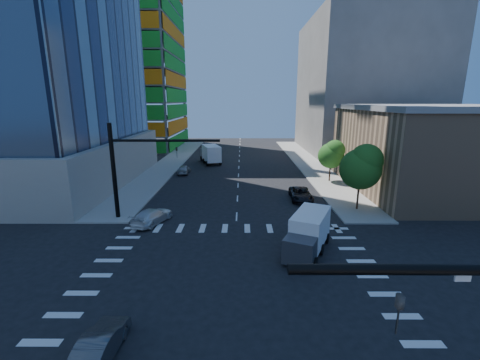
{
  "coord_description": "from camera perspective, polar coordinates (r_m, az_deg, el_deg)",
  "views": [
    {
      "loc": [
        0.5,
        -17.76,
        11.09
      ],
      "look_at": [
        0.36,
        8.0,
        4.71
      ],
      "focal_mm": 24.0,
      "sensor_mm": 36.0,
      "label": 1
    }
  ],
  "objects": [
    {
      "name": "ground",
      "position": [
        20.94,
        -1.15,
        -18.06
      ],
      "size": [
        160.0,
        160.0,
        0.0
      ],
      "primitive_type": "plane",
      "color": "black",
      "rests_on": "ground"
    },
    {
      "name": "road_markings",
      "position": [
        20.94,
        -1.15,
        -18.05
      ],
      "size": [
        20.0,
        20.0,
        0.01
      ],
      "primitive_type": "cube",
      "color": "silver",
      "rests_on": "ground"
    },
    {
      "name": "sidewalk_ne",
      "position": [
        60.01,
        11.87,
        3.04
      ],
      "size": [
        5.0,
        60.0,
        0.15
      ],
      "primitive_type": "cube",
      "color": "#9C9A94",
      "rests_on": "ground"
    },
    {
      "name": "sidewalk_nw",
      "position": [
        60.22,
        -12.17,
        3.06
      ],
      "size": [
        5.0,
        60.0,
        0.15
      ],
      "primitive_type": "cube",
      "color": "#9C9A94",
      "rests_on": "ground"
    },
    {
      "name": "construction_building",
      "position": [
        85.51,
        -20.3,
        22.22
      ],
      "size": [
        25.16,
        34.5,
        70.6
      ],
      "color": "gray",
      "rests_on": "ground"
    },
    {
      "name": "commercial_building",
      "position": [
        47.06,
        31.82,
        4.78
      ],
      "size": [
        20.5,
        22.5,
        10.6
      ],
      "color": "tan",
      "rests_on": "ground"
    },
    {
      "name": "bg_building_ne",
      "position": [
        77.49,
        21.09,
        15.18
      ],
      "size": [
        24.0,
        30.0,
        28.0
      ],
      "primitive_type": "cube",
      "color": "slate",
      "rests_on": "ground"
    },
    {
      "name": "signal_mast_nw",
      "position": [
        31.58,
        -19.13,
        2.94
      ],
      "size": [
        10.2,
        0.4,
        9.0
      ],
      "color": "black",
      "rests_on": "sidewalk_nw"
    },
    {
      "name": "tree_south",
      "position": [
        34.5,
        20.91,
        2.3
      ],
      "size": [
        4.16,
        4.16,
        6.82
      ],
      "color": "#382316",
      "rests_on": "sidewalk_ne"
    },
    {
      "name": "tree_north",
      "position": [
        45.95,
        16.06,
        4.48
      ],
      "size": [
        3.54,
        3.52,
        5.78
      ],
      "color": "#382316",
      "rests_on": "sidewalk_ne"
    },
    {
      "name": "car_nb_far",
      "position": [
        37.41,
        10.75,
        -2.47
      ],
      "size": [
        2.39,
        5.02,
        1.38
      ],
      "primitive_type": "imported",
      "rotation": [
        0.0,
        0.0,
        -0.02
      ],
      "color": "black",
      "rests_on": "ground"
    },
    {
      "name": "car_sb_near",
      "position": [
        31.0,
        -15.35,
        -6.2
      ],
      "size": [
        3.49,
        5.15,
        1.38
      ],
      "primitive_type": "imported",
      "rotation": [
        0.0,
        0.0,
        2.78
      ],
      "color": "white",
      "rests_on": "ground"
    },
    {
      "name": "car_sb_mid",
      "position": [
        50.7,
        -9.92,
        1.86
      ],
      "size": [
        1.63,
        4.01,
        1.36
      ],
      "primitive_type": "imported",
      "rotation": [
        0.0,
        0.0,
        3.15
      ],
      "color": "#9FA2A6",
      "rests_on": "ground"
    },
    {
      "name": "car_sb_cross",
      "position": [
        17.04,
        -23.59,
        -25.22
      ],
      "size": [
        1.46,
        3.94,
        1.29
      ],
      "primitive_type": "imported",
      "rotation": [
        0.0,
        0.0,
        3.12
      ],
      "color": "#47484B",
      "rests_on": "ground"
    },
    {
      "name": "box_truck_near",
      "position": [
        24.6,
        11.86,
        -9.87
      ],
      "size": [
        4.48,
        6.04,
        2.92
      ],
      "rotation": [
        0.0,
        0.0,
        -0.43
      ],
      "color": "black",
      "rests_on": "ground"
    },
    {
      "name": "box_truck_far",
      "position": [
        58.87,
        -5.32,
        4.45
      ],
      "size": [
        4.49,
        6.85,
        3.32
      ],
      "rotation": [
        0.0,
        0.0,
        3.45
      ],
      "color": "black",
      "rests_on": "ground"
    }
  ]
}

